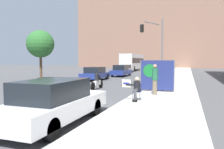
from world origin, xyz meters
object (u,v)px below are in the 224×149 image
Objects in this scene: jogger_on_sidewalk at (155,79)px; parked_car_curbside at (55,102)px; motorcycle_on_road at (97,82)px; protest_banner at (157,75)px; seated_protester at (136,88)px; car_on_road_nearest at (95,74)px; pedestrian_behind at (163,78)px; car_on_road_midblock at (121,71)px; city_bus_on_road at (133,61)px; car_on_road_distant at (126,69)px; street_tree_near_curb at (40,44)px; traffic_light_pole at (155,40)px.

jogger_on_sidewalk reaches higher than parked_car_curbside.
protest_banner is at bearing -7.80° from motorcycle_on_road.
car_on_road_nearest reaches higher than seated_protester.
seated_protester is 2.28m from jogger_on_sidewalk.
pedestrian_behind is 4.81m from motorcycle_on_road.
city_bus_on_road reaches higher than car_on_road_midblock.
car_on_road_distant is (-8.26, 23.13, -0.34)m from jogger_on_sidewalk.
jogger_on_sidewalk is 0.41× the size of car_on_road_distant.
parked_car_curbside reaches higher than car_on_road_nearest.
protest_banner is 15.32m from car_on_road_midblock.
street_tree_near_curb is (-9.08, 5.41, 3.40)m from motorcycle_on_road.
pedestrian_behind is at bearing -39.48° from car_on_road_nearest.
pedestrian_behind is (0.24, 2.22, -0.09)m from jogger_on_sidewalk.
motorcycle_on_road is at bearing -65.41° from car_on_road_nearest.
parked_car_curbside is (-1.81, -4.41, -0.02)m from seated_protester.
pedestrian_behind is 30.65m from city_bus_on_road.
car_on_road_midblock is at bearing 101.00° from parked_car_curbside.
traffic_light_pole reaches higher than protest_banner.
city_bus_on_road is at bearing 99.92° from parked_car_curbside.
protest_banner reaches higher than motorcycle_on_road.
city_bus_on_road reaches higher than seated_protester.
traffic_light_pole is at bearing -44.45° from car_on_road_midblock.
pedestrian_behind reaches higher than parked_car_curbside.
seated_protester is at bearing -57.23° from car_on_road_nearest.
traffic_light_pole reaches higher than seated_protester.
car_on_road_midblock is (-4.24, 21.81, 0.01)m from parked_car_curbside.
protest_banner reaches higher than pedestrian_behind.
street_tree_near_curb reaches higher than car_on_road_distant.
jogger_on_sidewalk is at bearing 69.78° from parked_car_curbside.
protest_banner is at bearing -80.65° from traffic_light_pole.
seated_protester is at bearing 67.70° from parked_car_curbside.
city_bus_on_road is (-1.46, 22.73, 1.22)m from car_on_road_nearest.
street_tree_near_curb is at bearing 23.14° from pedestrian_behind.
car_on_road_nearest is at bearing -98.18° from car_on_road_midblock.
pedestrian_behind is at bearing -20.56° from street_tree_near_curb.
parked_car_curbside reaches higher than motorcycle_on_road.
traffic_light_pole is (-0.91, 12.36, 3.51)m from seated_protester.
car_on_road_nearest is at bearing 109.19° from seated_protester.
traffic_light_pole reaches higher than city_bus_on_road.
car_on_road_distant is 8.41m from city_bus_on_road.
car_on_road_midblock is at bearing -81.56° from city_bus_on_road.
seated_protester is 0.27× the size of car_on_road_distant.
traffic_light_pole is 8.01m from car_on_road_midblock.
protest_banner reaches higher than car_on_road_midblock.
car_on_road_nearest is at bearing 114.59° from motorcycle_on_road.
jogger_on_sidewalk is 1.41m from protest_banner.
pedestrian_behind is 9.20m from parked_car_curbside.
protest_banner is 0.20× the size of city_bus_on_road.
pedestrian_behind reaches higher than car_on_road_nearest.
seated_protester is at bearing -73.20° from car_on_road_distant.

